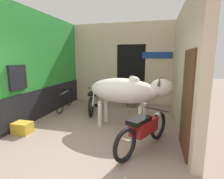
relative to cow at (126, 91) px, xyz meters
The scene contains 11 objects.
ground_plane 2.05m from the cow, 112.99° to the right, with size 30.00×30.00×0.00m, color gray.
wall_left_shopfront 2.94m from the cow, 169.38° to the left, with size 0.25×4.38×3.26m.
wall_back_with_doorway 3.10m from the cow, 99.55° to the left, with size 4.12×0.93×3.26m.
wall_right_with_door 1.64m from the cow, 18.80° to the left, with size 0.22×4.38×3.26m.
cow is the anchor object (origin of this frame).
motorcycle_near 1.27m from the cow, 60.82° to the right, with size 0.96×1.71×0.76m.
motorcycle_far 1.93m from the cow, 137.82° to the left, with size 0.60×1.84×0.77m.
bicycle 2.80m from the cow, 154.44° to the left, with size 0.46×1.71×0.72m.
shopkeeper_seated 2.21m from the cow, 94.34° to the left, with size 0.43×0.34×1.22m.
plastic_stool 2.31m from the cow, 83.08° to the left, with size 0.32×0.32×0.45m.
crate 2.78m from the cow, 158.46° to the right, with size 0.44×0.32×0.28m.
Camera 1 is at (1.46, -2.77, 1.86)m, focal length 28.00 mm.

